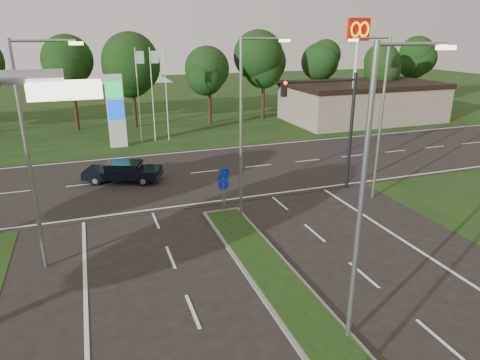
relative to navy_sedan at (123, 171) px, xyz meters
name	(u,v)px	position (x,y,z in m)	size (l,w,h in m)	color
verge_far	(136,105)	(4.45, 31.12, -0.70)	(160.00, 50.00, 0.02)	black
cross_road	(191,174)	(4.45, 0.12, -0.70)	(160.00, 12.00, 0.02)	black
commercial_building	(362,102)	(26.45, 12.12, 1.30)	(16.00, 9.00, 4.00)	gray
streetlight_median_near	(369,187)	(5.45, -17.88, 4.38)	(2.53, 0.22, 9.00)	gray
streetlight_median_far	(245,121)	(5.45, -7.88, 4.38)	(2.53, 0.22, 9.00)	gray
streetlight_left_far	(32,147)	(-3.85, -9.88, 4.38)	(2.53, 0.22, 9.00)	gray
streetlight_right_far	(379,112)	(13.25, -7.88, 4.38)	(2.53, 0.22, 9.00)	gray
traffic_signal	(333,115)	(11.64, -5.88, 3.95)	(5.10, 0.42, 7.00)	black
median_signs	(224,186)	(4.45, -7.48, 1.01)	(1.16, 1.76, 2.38)	gray
gas_pylon	(118,109)	(0.66, 9.17, 2.49)	(5.80, 1.26, 8.00)	silver
mcdonalds_sign	(357,46)	(22.45, 8.09, 7.28)	(2.20, 0.47, 10.40)	silver
treeline_far	(150,58)	(4.55, 16.06, 6.13)	(6.00, 6.00, 9.90)	black
navy_sedan	(123,171)	(0.00, 0.00, 0.00)	(5.13, 3.53, 1.31)	black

